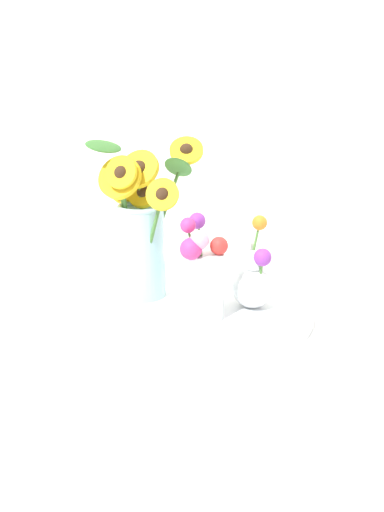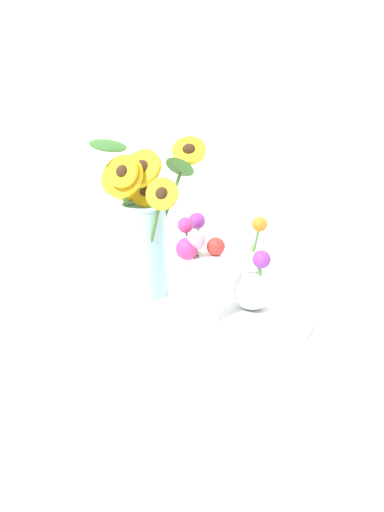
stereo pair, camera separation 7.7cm
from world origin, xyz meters
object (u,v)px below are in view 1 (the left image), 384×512
(vase_bulb_right, at_px, (253,278))
(serving_tray, at_px, (192,307))
(vase_small_center, at_px, (204,274))
(mason_jar_sunflowers, at_px, (141,230))

(vase_bulb_right, bearing_deg, serving_tray, -166.53)
(serving_tray, height_order, vase_bulb_right, vase_bulb_right)
(vase_small_center, relative_size, vase_bulb_right, 1.04)
(vase_small_center, bearing_deg, mason_jar_sunflowers, 158.47)
(vase_bulb_right, bearing_deg, vase_small_center, -132.03)
(mason_jar_sunflowers, relative_size, vase_small_center, 1.72)
(mason_jar_sunflowers, bearing_deg, serving_tray, -4.12)
(vase_small_center, bearing_deg, serving_tray, 129.19)
(serving_tray, relative_size, vase_bulb_right, 2.61)
(mason_jar_sunflowers, xyz_separation_m, vase_small_center, (0.16, -0.06, -0.05))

